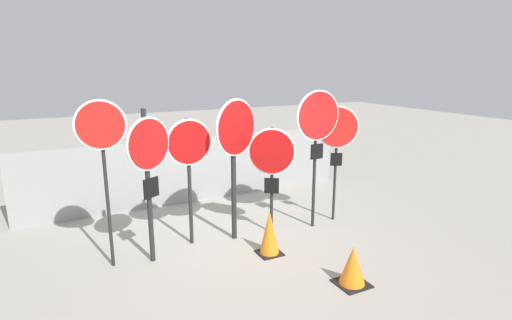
{
  "coord_description": "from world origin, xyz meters",
  "views": [
    {
      "loc": [
        -2.69,
        -5.82,
        2.98
      ],
      "look_at": [
        0.27,
        0.0,
        1.42
      ],
      "focal_mm": 28.0,
      "sensor_mm": 36.0,
      "label": 1
    }
  ],
  "objects_px": {
    "stop_sign_4": "(272,158)",
    "traffic_cone_0": "(353,266)",
    "traffic_cone_1": "(269,233)",
    "stop_sign_6": "(337,135)",
    "stop_sign_5": "(318,126)",
    "stop_sign_2": "(189,152)",
    "stop_sign_3": "(236,143)",
    "stop_sign_1": "(149,160)",
    "stop_sign_0": "(102,140)"
  },
  "relations": [
    {
      "from": "stop_sign_1",
      "to": "stop_sign_5",
      "type": "height_order",
      "value": "stop_sign_5"
    },
    {
      "from": "stop_sign_6",
      "to": "stop_sign_0",
      "type": "bearing_deg",
      "value": -152.01
    },
    {
      "from": "stop_sign_0",
      "to": "traffic_cone_0",
      "type": "bearing_deg",
      "value": -26.59
    },
    {
      "from": "stop_sign_0",
      "to": "stop_sign_1",
      "type": "relative_size",
      "value": 1.06
    },
    {
      "from": "stop_sign_6",
      "to": "stop_sign_2",
      "type": "bearing_deg",
      "value": -156.51
    },
    {
      "from": "stop_sign_2",
      "to": "traffic_cone_0",
      "type": "height_order",
      "value": "stop_sign_2"
    },
    {
      "from": "stop_sign_1",
      "to": "stop_sign_3",
      "type": "height_order",
      "value": "stop_sign_3"
    },
    {
      "from": "stop_sign_0",
      "to": "traffic_cone_0",
      "type": "distance_m",
      "value": 3.91
    },
    {
      "from": "stop_sign_3",
      "to": "stop_sign_5",
      "type": "xyz_separation_m",
      "value": [
        1.52,
        -0.18,
        0.2
      ]
    },
    {
      "from": "traffic_cone_1",
      "to": "traffic_cone_0",
      "type": "bearing_deg",
      "value": -66.7
    },
    {
      "from": "stop_sign_0",
      "to": "stop_sign_3",
      "type": "height_order",
      "value": "stop_sign_0"
    },
    {
      "from": "stop_sign_5",
      "to": "traffic_cone_0",
      "type": "xyz_separation_m",
      "value": [
        -0.71,
        -1.92,
        -1.64
      ]
    },
    {
      "from": "stop_sign_0",
      "to": "stop_sign_3",
      "type": "xyz_separation_m",
      "value": [
        2.08,
        0.07,
        -0.24
      ]
    },
    {
      "from": "stop_sign_1",
      "to": "stop_sign_2",
      "type": "distance_m",
      "value": 0.79
    },
    {
      "from": "stop_sign_2",
      "to": "stop_sign_6",
      "type": "bearing_deg",
      "value": -6.66
    },
    {
      "from": "stop_sign_2",
      "to": "stop_sign_6",
      "type": "height_order",
      "value": "stop_sign_6"
    },
    {
      "from": "stop_sign_5",
      "to": "stop_sign_4",
      "type": "bearing_deg",
      "value": 171.29
    },
    {
      "from": "stop_sign_6",
      "to": "traffic_cone_0",
      "type": "distance_m",
      "value": 2.76
    },
    {
      "from": "stop_sign_2",
      "to": "stop_sign_4",
      "type": "distance_m",
      "value": 1.44
    },
    {
      "from": "stop_sign_4",
      "to": "traffic_cone_1",
      "type": "bearing_deg",
      "value": -88.93
    },
    {
      "from": "stop_sign_5",
      "to": "traffic_cone_0",
      "type": "distance_m",
      "value": 2.63
    },
    {
      "from": "traffic_cone_1",
      "to": "stop_sign_6",
      "type": "bearing_deg",
      "value": 20.54
    },
    {
      "from": "stop_sign_3",
      "to": "traffic_cone_0",
      "type": "xyz_separation_m",
      "value": [
        0.81,
        -2.1,
        -1.44
      ]
    },
    {
      "from": "stop_sign_0",
      "to": "stop_sign_6",
      "type": "bearing_deg",
      "value": 8.27
    },
    {
      "from": "stop_sign_3",
      "to": "traffic_cone_0",
      "type": "distance_m",
      "value": 2.67
    },
    {
      "from": "stop_sign_5",
      "to": "traffic_cone_1",
      "type": "xyz_separation_m",
      "value": [
        -1.29,
        -0.58,
        -1.56
      ]
    },
    {
      "from": "stop_sign_3",
      "to": "stop_sign_5",
      "type": "bearing_deg",
      "value": -31.72
    },
    {
      "from": "stop_sign_3",
      "to": "traffic_cone_0",
      "type": "relative_size",
      "value": 4.29
    },
    {
      "from": "stop_sign_0",
      "to": "stop_sign_3",
      "type": "distance_m",
      "value": 2.1
    },
    {
      "from": "stop_sign_4",
      "to": "traffic_cone_0",
      "type": "height_order",
      "value": "stop_sign_4"
    },
    {
      "from": "stop_sign_2",
      "to": "traffic_cone_0",
      "type": "relative_size",
      "value": 3.76
    },
    {
      "from": "stop_sign_0",
      "to": "stop_sign_4",
      "type": "xyz_separation_m",
      "value": [
        2.74,
        0.0,
        -0.55
      ]
    },
    {
      "from": "stop_sign_4",
      "to": "stop_sign_6",
      "type": "xyz_separation_m",
      "value": [
        1.4,
        -0.02,
        0.3
      ]
    },
    {
      "from": "stop_sign_5",
      "to": "stop_sign_1",
      "type": "bearing_deg",
      "value": 178.68
    },
    {
      "from": "stop_sign_2",
      "to": "stop_sign_5",
      "type": "xyz_separation_m",
      "value": [
        2.28,
        -0.33,
        0.32
      ]
    },
    {
      "from": "stop_sign_1",
      "to": "traffic_cone_1",
      "type": "relative_size",
      "value": 3.24
    },
    {
      "from": "stop_sign_2",
      "to": "stop_sign_3",
      "type": "bearing_deg",
      "value": -13.27
    },
    {
      "from": "stop_sign_3",
      "to": "traffic_cone_0",
      "type": "height_order",
      "value": "stop_sign_3"
    },
    {
      "from": "stop_sign_0",
      "to": "traffic_cone_1",
      "type": "height_order",
      "value": "stop_sign_0"
    },
    {
      "from": "traffic_cone_0",
      "to": "traffic_cone_1",
      "type": "bearing_deg",
      "value": 113.3
    },
    {
      "from": "stop_sign_0",
      "to": "stop_sign_2",
      "type": "distance_m",
      "value": 1.39
    },
    {
      "from": "stop_sign_0",
      "to": "stop_sign_2",
      "type": "height_order",
      "value": "stop_sign_0"
    },
    {
      "from": "stop_sign_1",
      "to": "traffic_cone_0",
      "type": "distance_m",
      "value": 3.28
    },
    {
      "from": "stop_sign_5",
      "to": "stop_sign_6",
      "type": "bearing_deg",
      "value": 9.09
    },
    {
      "from": "stop_sign_6",
      "to": "traffic_cone_1",
      "type": "relative_size",
      "value": 3.07
    },
    {
      "from": "stop_sign_2",
      "to": "stop_sign_3",
      "type": "xyz_separation_m",
      "value": [
        0.75,
        -0.15,
        0.12
      ]
    },
    {
      "from": "stop_sign_0",
      "to": "stop_sign_4",
      "type": "height_order",
      "value": "stop_sign_0"
    },
    {
      "from": "traffic_cone_1",
      "to": "stop_sign_2",
      "type": "bearing_deg",
      "value": 137.48
    },
    {
      "from": "stop_sign_1",
      "to": "stop_sign_4",
      "type": "bearing_deg",
      "value": -26.37
    },
    {
      "from": "stop_sign_3",
      "to": "stop_sign_6",
      "type": "xyz_separation_m",
      "value": [
        2.05,
        -0.08,
        -0.01
      ]
    }
  ]
}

